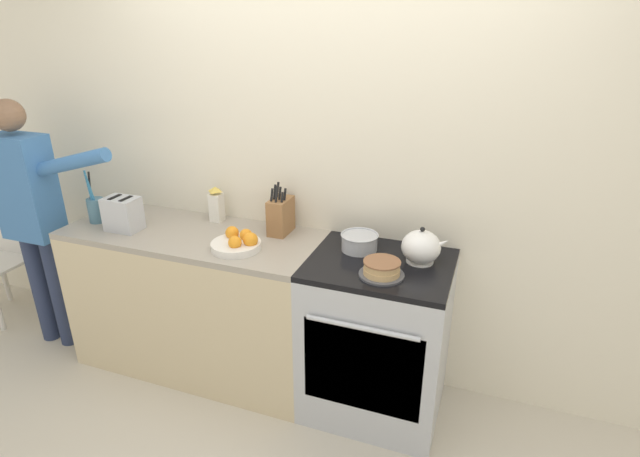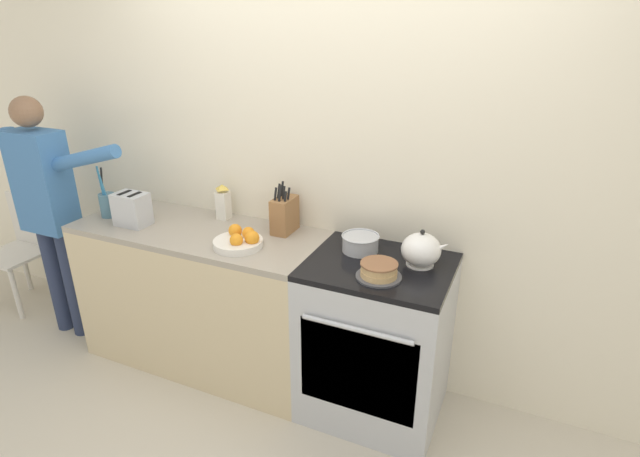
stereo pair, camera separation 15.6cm
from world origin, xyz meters
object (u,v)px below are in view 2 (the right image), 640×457
at_px(knife_block, 284,215).
at_px(utensil_crock, 108,204).
at_px(toaster, 132,209).
at_px(milk_carton, 223,202).
at_px(person_baker, 47,201).
at_px(fruit_bowl, 240,240).
at_px(stove_range, 375,340).
at_px(layer_cake, 379,271).
at_px(mixing_bowl, 360,243).
at_px(dining_chair, 24,243).
at_px(tea_kettle, 421,250).

bearing_deg(knife_block, utensil_crock, -168.31).
xyz_separation_m(toaster, milk_carton, (0.43, 0.30, 0.01)).
bearing_deg(toaster, person_baker, -176.80).
relative_size(fruit_bowl, toaster, 1.27).
distance_m(stove_range, fruit_bowl, 0.89).
height_order(layer_cake, mixing_bowl, mixing_bowl).
height_order(fruit_bowl, toaster, toaster).
height_order(mixing_bowl, utensil_crock, utensil_crock).
distance_m(mixing_bowl, dining_chair, 2.70).
height_order(mixing_bowl, fruit_bowl, fruit_bowl).
relative_size(tea_kettle, mixing_bowl, 1.19).
relative_size(milk_carton, person_baker, 0.13).
height_order(stove_range, person_baker, person_baker).
bearing_deg(milk_carton, utensil_crock, -158.78).
height_order(layer_cake, tea_kettle, tea_kettle).
relative_size(layer_cake, person_baker, 0.13).
xyz_separation_m(layer_cake, knife_block, (-0.66, 0.31, 0.07)).
height_order(layer_cake, knife_block, knife_block).
height_order(tea_kettle, fruit_bowl, tea_kettle).
bearing_deg(layer_cake, mixing_bowl, 126.59).
bearing_deg(fruit_bowl, utensil_crock, 177.23).
bearing_deg(dining_chair, stove_range, 24.39).
distance_m(layer_cake, milk_carton, 1.15).
bearing_deg(knife_block, toaster, -162.52).
height_order(tea_kettle, utensil_crock, utensil_crock).
relative_size(tea_kettle, person_baker, 0.15).
distance_m(fruit_bowl, milk_carton, 0.44).
bearing_deg(stove_range, utensil_crock, -178.29).
relative_size(stove_range, milk_carton, 4.16).
height_order(fruit_bowl, dining_chair, fruit_bowl).
bearing_deg(toaster, stove_range, 3.69).
bearing_deg(stove_range, toaster, -176.31).
height_order(utensil_crock, dining_chair, utensil_crock).
xyz_separation_m(mixing_bowl, dining_chair, (-2.65, -0.05, -0.47)).
relative_size(person_baker, dining_chair, 1.95).
xyz_separation_m(stove_range, knife_block, (-0.62, 0.18, 0.55)).
height_order(knife_block, fruit_bowl, knife_block).
height_order(stove_range, toaster, toaster).
distance_m(tea_kettle, person_baker, 2.35).
bearing_deg(stove_range, layer_cake, -73.65).
height_order(stove_range, dining_chair, stove_range).
xyz_separation_m(stove_range, tea_kettle, (0.19, 0.08, 0.53)).
xyz_separation_m(tea_kettle, person_baker, (-2.34, -0.21, -0.02)).
xyz_separation_m(layer_cake, dining_chair, (-2.83, 0.20, -0.46)).
xyz_separation_m(layer_cake, tea_kettle, (0.15, 0.21, 0.05)).
distance_m(stove_range, mixing_bowl, 0.53).
bearing_deg(utensil_crock, milk_carton, 21.22).
distance_m(layer_cake, toaster, 1.53).
bearing_deg(layer_cake, utensil_crock, 177.35).
height_order(tea_kettle, toaster, toaster).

